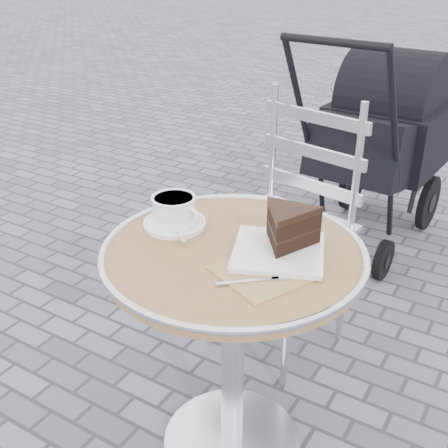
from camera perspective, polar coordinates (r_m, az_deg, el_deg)
The scene contains 6 objects.
ground at distance 1.97m, azimuth 0.80°, elevation -21.44°, with size 80.00×80.00×0.00m, color slate.
cafe_table at distance 1.59m, azimuth 0.93°, elevation -7.79°, with size 0.72×0.72×0.74m.
cappuccino_set at distance 1.62m, azimuth -5.02°, elevation 1.09°, with size 0.19×0.18×0.09m.
cake_plate_set at distance 1.48m, azimuth 6.28°, elevation -0.87°, with size 0.30×0.40×0.13m.
bistro_chair at distance 2.12m, azimuth 7.46°, elevation 2.75°, with size 0.52×0.52×0.99m.
baby_stroller at distance 3.05m, azimuth 15.51°, elevation 7.60°, with size 0.58×1.13×1.14m.
Camera 1 is at (0.66, -1.13, 1.48)m, focal length 45.00 mm.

